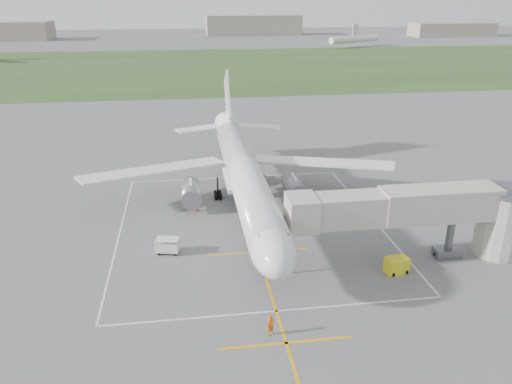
{
  "coord_description": "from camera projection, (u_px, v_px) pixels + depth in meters",
  "views": [
    {
      "loc": [
        -6.45,
        -53.11,
        23.59
      ],
      "look_at": [
        0.66,
        -4.0,
        4.0
      ],
      "focal_mm": 35.0,
      "sensor_mm": 36.0,
      "label": 1
    }
  ],
  "objects": [
    {
      "name": "apron_markings",
      "position": [
        252.0,
        233.0,
        53.05
      ],
      "size": [
        28.2,
        60.0,
        0.01
      ],
      "color": "#E9A00D",
      "rests_on": "ground"
    },
    {
      "name": "ramp_worker_wing",
      "position": [
        197.0,
        204.0,
        58.4
      ],
      "size": [
        1.02,
        1.02,
        1.67
      ],
      "primitive_type": "imported",
      "rotation": [
        0.0,
        0.0,
        2.38
      ],
      "color": "orange",
      "rests_on": "ground"
    },
    {
      "name": "gpu_unit",
      "position": [
        397.0,
        265.0,
        45.34
      ],
      "size": [
        2.19,
        1.71,
        1.49
      ],
      "rotation": [
        0.0,
        0.0,
        0.18
      ],
      "color": "yellow",
      "rests_on": "ground"
    },
    {
      "name": "grass_strip",
      "position": [
        201.0,
        66.0,
        178.08
      ],
      "size": [
        700.0,
        120.0,
        0.02
      ],
      "primitive_type": "cube",
      "color": "#2D4C21",
      "rests_on": "ground"
    },
    {
      "name": "distant_hangars",
      "position": [
        164.0,
        29.0,
        298.48
      ],
      "size": [
        345.0,
        49.0,
        12.0
      ],
      "color": "gray",
      "rests_on": "ground"
    },
    {
      "name": "baggage_cart",
      "position": [
        168.0,
        246.0,
        48.77
      ],
      "size": [
        2.44,
        1.77,
        1.54
      ],
      "rotation": [
        0.0,
        0.0,
        -0.22
      ],
      "color": "silver",
      "rests_on": "ground"
    },
    {
      "name": "jet_bridge",
      "position": [
        431.0,
        213.0,
        46.34
      ],
      "size": [
        23.4,
        5.0,
        7.2
      ],
      "color": "#A19F92",
      "rests_on": "ground"
    },
    {
      "name": "distant_aircraft",
      "position": [
        184.0,
        44.0,
        218.77
      ],
      "size": [
        195.44,
        53.0,
        8.85
      ],
      "color": "silver",
      "rests_on": "ground"
    },
    {
      "name": "ramp_worker_nose",
      "position": [
        271.0,
        325.0,
        36.93
      ],
      "size": [
        0.73,
        0.63,
        1.69
      ],
      "primitive_type": "imported",
      "rotation": [
        0.0,
        0.0,
        0.45
      ],
      "color": "#E36107",
      "rests_on": "ground"
    },
    {
      "name": "airliner",
      "position": [
        244.0,
        174.0,
        57.49
      ],
      "size": [
        38.93,
        46.75,
        13.52
      ],
      "color": "silver",
      "rests_on": "ground"
    },
    {
      "name": "ground",
      "position": [
        246.0,
        212.0,
        58.41
      ],
      "size": [
        700.0,
        700.0,
        0.0
      ],
      "primitive_type": "plane",
      "color": "#58585B",
      "rests_on": "ground"
    }
  ]
}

